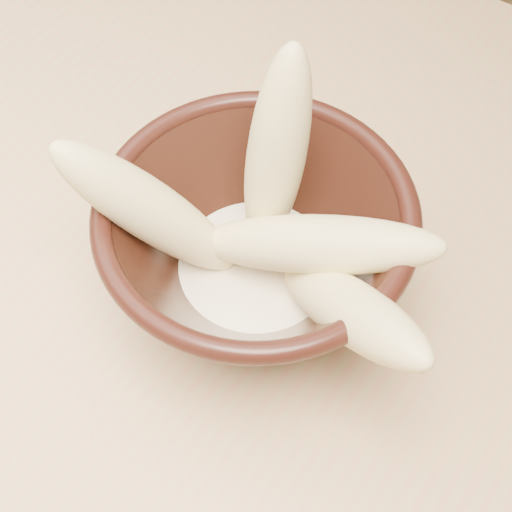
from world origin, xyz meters
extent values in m
cube|color=tan|center=(0.00, 0.00, 0.73)|extent=(1.20, 0.80, 0.04)
cylinder|color=#A87954|center=(-0.54, 0.34, 0.35)|extent=(0.05, 0.05, 0.71)
cylinder|color=black|center=(-0.15, 0.03, 0.76)|extent=(0.08, 0.08, 0.01)
cylinder|color=black|center=(-0.15, 0.03, 0.77)|extent=(0.08, 0.08, 0.01)
torus|color=black|center=(-0.15, 0.03, 0.84)|extent=(0.18, 0.18, 0.01)
cylinder|color=beige|center=(-0.15, 0.03, 0.78)|extent=(0.10, 0.10, 0.01)
ellipsoid|color=#F1D48E|center=(-0.15, 0.06, 0.86)|extent=(0.04, 0.07, 0.14)
ellipsoid|color=#F1D48E|center=(-0.20, 0.00, 0.84)|extent=(0.11, 0.09, 0.13)
ellipsoid|color=#F1D48E|center=(-0.07, 0.01, 0.83)|extent=(0.14, 0.09, 0.11)
ellipsoid|color=#F1D48E|center=(-0.11, 0.03, 0.83)|extent=(0.15, 0.08, 0.08)
camera|label=1|loc=(-0.01, -0.17, 1.16)|focal=50.00mm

